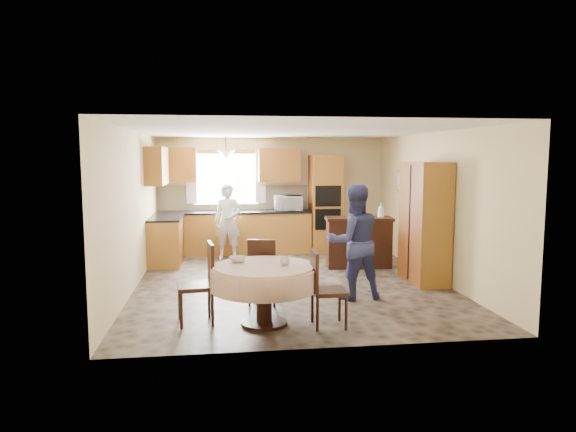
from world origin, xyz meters
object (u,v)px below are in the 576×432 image
(sideboard, at_px, (359,244))
(person_dining, at_px, (354,242))
(oven_tower, at_px, (325,204))
(person_sink, at_px, (228,222))
(chair_right, at_px, (323,285))
(dining_table, at_px, (264,279))
(chair_back, at_px, (263,268))
(chair_left, at_px, (202,279))
(cupboard, at_px, (425,223))

(sideboard, bearing_deg, person_dining, -101.77)
(oven_tower, bearing_deg, person_sink, -165.35)
(oven_tower, height_order, chair_right, oven_tower)
(sideboard, relative_size, person_dining, 0.74)
(sideboard, bearing_deg, chair_right, -106.91)
(chair_right, bearing_deg, dining_table, 76.59)
(person_sink, bearing_deg, dining_table, -76.92)
(sideboard, bearing_deg, chair_back, -126.02)
(person_sink, bearing_deg, chair_left, -87.45)
(person_dining, bearing_deg, oven_tower, -99.89)
(dining_table, distance_m, chair_right, 0.73)
(chair_left, distance_m, chair_back, 1.07)
(chair_left, bearing_deg, cupboard, 107.77)
(chair_back, bearing_deg, dining_table, 101.06)
(cupboard, relative_size, person_sink, 1.30)
(oven_tower, bearing_deg, dining_table, -110.17)
(chair_left, relative_size, chair_back, 1.07)
(chair_back, distance_m, person_dining, 1.40)
(chair_back, bearing_deg, cupboard, -145.13)
(person_dining, bearing_deg, cupboard, -154.30)
(cupboard, bearing_deg, chair_right, -136.39)
(oven_tower, xyz_separation_m, chair_right, (-1.06, -4.98, -0.54))
(cupboard, relative_size, dining_table, 1.51)
(chair_back, distance_m, person_sink, 3.43)
(chair_left, distance_m, person_sink, 4.10)
(cupboard, bearing_deg, person_dining, -149.69)
(chair_back, relative_size, chair_right, 1.01)
(oven_tower, xyz_separation_m, chair_back, (-1.71, -3.95, -0.53))
(chair_right, bearing_deg, oven_tower, -11.69)
(chair_left, bearing_deg, chair_back, 122.22)
(dining_table, xyz_separation_m, person_sink, (-0.37, 4.25, 0.18))
(chair_back, bearing_deg, chair_right, 137.36)
(chair_back, relative_size, person_dining, 0.56)
(oven_tower, relative_size, chair_back, 2.23)
(cupboard, distance_m, person_dining, 1.65)
(chair_left, height_order, chair_right, chair_left)
(oven_tower, relative_size, person_dining, 1.26)
(person_sink, bearing_deg, cupboard, -28.66)
(person_sink, bearing_deg, sideboard, -16.72)
(chair_left, relative_size, chair_right, 1.08)
(sideboard, xyz_separation_m, chair_back, (-2.01, -2.27, 0.08))
(cupboard, bearing_deg, oven_tower, 109.92)
(chair_back, xyz_separation_m, person_sink, (-0.43, 3.39, 0.24))
(chair_left, height_order, chair_back, chair_left)
(dining_table, height_order, person_sink, person_sink)
(dining_table, relative_size, person_dining, 0.78)
(chair_left, relative_size, person_dining, 0.60)
(oven_tower, relative_size, sideboard, 1.70)
(oven_tower, height_order, person_sink, oven_tower)
(oven_tower, distance_m, chair_back, 4.34)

